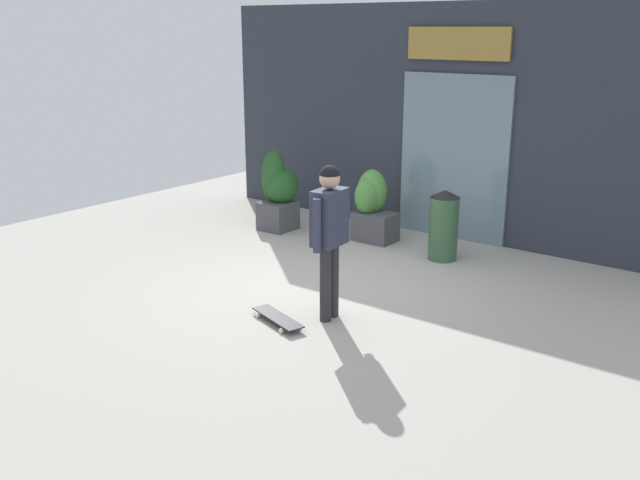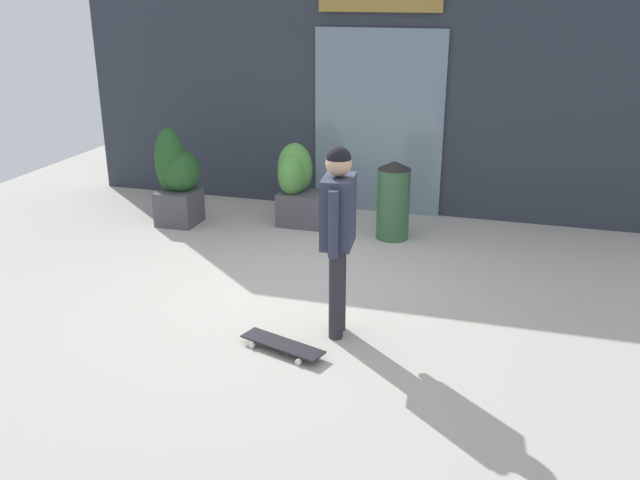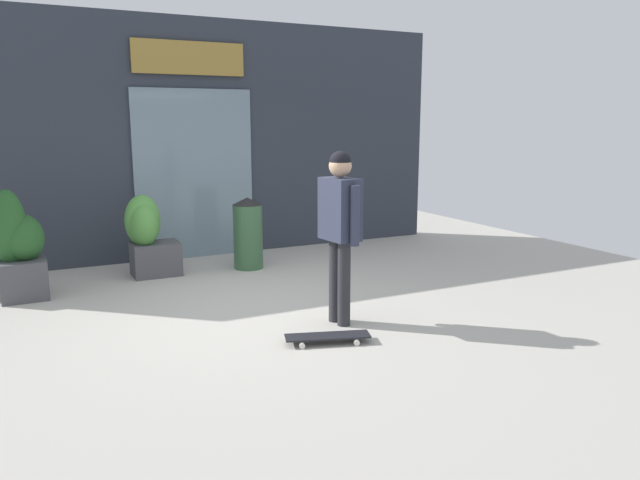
% 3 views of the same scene
% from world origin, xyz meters
% --- Properties ---
extents(ground_plane, '(12.00, 12.00, 0.00)m').
position_xyz_m(ground_plane, '(0.00, 0.00, 0.00)').
color(ground_plane, '#B2ADA3').
extents(building_facade, '(8.43, 0.31, 3.51)m').
position_xyz_m(building_facade, '(0.01, 3.07, 1.75)').
color(building_facade, '#2D333D').
rests_on(building_facade, ground_plane).
extents(skateboarder, '(0.30, 0.60, 1.75)m').
position_xyz_m(skateboarder, '(0.58, -0.80, 1.08)').
color(skateboarder, '#28282D').
rests_on(skateboarder, ground_plane).
extents(skateboard, '(0.82, 0.44, 0.08)m').
position_xyz_m(skateboard, '(0.21, -1.26, 0.06)').
color(skateboard, black).
rests_on(skateboard, ground_plane).
extents(planter_box_left, '(0.67, 0.57, 1.08)m').
position_xyz_m(planter_box_left, '(-0.76, 2.08, 0.55)').
color(planter_box_left, '#47474C').
rests_on(planter_box_left, ground_plane).
extents(planter_box_right, '(0.57, 0.64, 1.28)m').
position_xyz_m(planter_box_right, '(-2.30, 1.68, 0.60)').
color(planter_box_right, '#47474C').
rests_on(planter_box_right, ground_plane).
extents(trash_bin, '(0.42, 0.42, 1.00)m').
position_xyz_m(trash_bin, '(0.57, 1.87, 0.50)').
color(trash_bin, '#335938').
rests_on(trash_bin, ground_plane).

